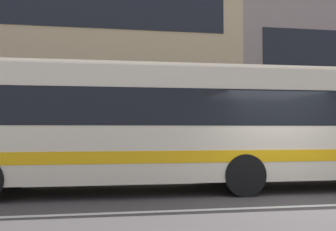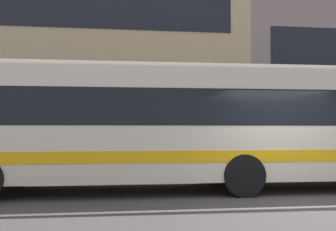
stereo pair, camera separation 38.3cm
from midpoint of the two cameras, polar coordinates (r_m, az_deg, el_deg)
ground_plane at (r=8.44m, az=18.94°, el=-12.80°), size 160.00×160.00×0.00m
lane_centre_line at (r=8.44m, az=18.94°, el=-12.77°), size 60.00×0.16×0.01m
hedge_row_far at (r=13.70m, az=-4.26°, el=-6.35°), size 22.28×1.10×1.14m
apartment_block_left at (r=24.66m, az=-24.44°, el=9.71°), size 25.70×11.20×13.11m
transit_bus at (r=10.05m, az=3.89°, el=-1.16°), size 12.26×2.77×3.16m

